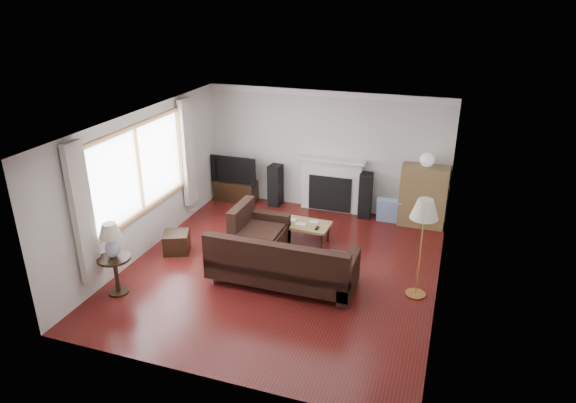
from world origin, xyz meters
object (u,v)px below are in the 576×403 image
(coffee_table, at_px, (302,233))
(side_table, at_px, (116,275))
(tv_stand, at_px, (236,191))
(floor_lamp, at_px, (420,249))
(bookshelf, at_px, (423,196))
(sectional_sofa, at_px, (282,261))

(coffee_table, distance_m, side_table, 3.33)
(tv_stand, relative_size, coffee_table, 0.87)
(floor_lamp, bearing_deg, tv_stand, 147.92)
(bookshelf, height_order, side_table, bookshelf)
(tv_stand, relative_size, side_table, 1.44)
(sectional_sofa, bearing_deg, floor_lamp, 9.17)
(sectional_sofa, relative_size, side_table, 4.04)
(bookshelf, xyz_separation_m, side_table, (-4.18, -4.02, -0.30))
(sectional_sofa, xyz_separation_m, coffee_table, (-0.13, 1.44, -0.20))
(tv_stand, xyz_separation_m, floor_lamp, (4.15, -2.60, 0.57))
(coffee_table, distance_m, floor_lamp, 2.51)
(tv_stand, xyz_separation_m, bookshelf, (3.98, 0.01, 0.39))
(floor_lamp, relative_size, side_table, 2.56)
(tv_stand, xyz_separation_m, side_table, (-0.20, -4.01, 0.09))
(tv_stand, height_order, sectional_sofa, sectional_sofa)
(bookshelf, relative_size, side_table, 1.97)
(bookshelf, xyz_separation_m, floor_lamp, (0.17, -2.61, 0.18))
(sectional_sofa, distance_m, coffee_table, 1.46)
(sectional_sofa, distance_m, floor_lamp, 2.11)
(sectional_sofa, distance_m, side_table, 2.54)
(bookshelf, height_order, coffee_table, bookshelf)
(sectional_sofa, height_order, side_table, sectional_sofa)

